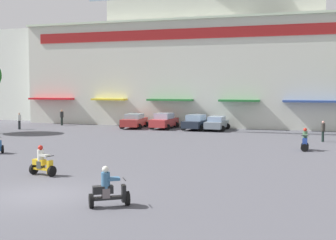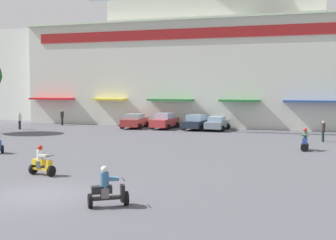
# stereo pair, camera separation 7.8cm
# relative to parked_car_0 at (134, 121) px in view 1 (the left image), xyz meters

# --- Properties ---
(ground_plane) EXTENTS (128.00, 128.00, 0.00)m
(ground_plane) POSITION_rel_parked_car_0_xyz_m (6.96, -14.49, -0.76)
(ground_plane) COLOR #4F4F56
(colonial_building) EXTENTS (42.79, 19.50, 20.88)m
(colonial_building) POSITION_rel_parked_car_0_xyz_m (6.96, 9.58, 8.03)
(colonial_building) COLOR silver
(colonial_building) RESTS_ON ground
(flank_building_left) EXTENTS (13.60, 8.15, 11.64)m
(flank_building_left) POSITION_rel_parked_car_0_xyz_m (-20.97, 9.14, 5.06)
(flank_building_left) COLOR white
(flank_building_left) RESTS_ON ground
(parked_car_0) EXTENTS (2.67, 4.53, 1.50)m
(parked_car_0) POSITION_rel_parked_car_0_xyz_m (0.00, 0.00, 0.00)
(parked_car_0) COLOR #AF312E
(parked_car_0) RESTS_ON ground
(parked_car_1) EXTENTS (2.50, 4.22, 1.61)m
(parked_car_1) POSITION_rel_parked_car_0_xyz_m (3.19, 0.28, 0.04)
(parked_car_1) COLOR #B33232
(parked_car_1) RESTS_ON ground
(parked_car_2) EXTENTS (2.59, 4.08, 1.53)m
(parked_car_2) POSITION_rel_parked_car_0_xyz_m (6.59, 0.18, -0.00)
(parked_car_2) COLOR #1D2532
(parked_car_2) RESTS_ON ground
(parked_car_3) EXTENTS (2.30, 4.16, 1.38)m
(parked_car_3) POSITION_rel_parked_car_0_xyz_m (8.67, 0.32, -0.05)
(parked_car_3) COLOR gray
(parked_car_3) RESTS_ON ground
(scooter_rider_0) EXTENTS (1.50, 1.25, 1.51)m
(scooter_rider_0) POSITION_rel_parked_car_0_xyz_m (10.33, -28.21, -0.16)
(scooter_rider_0) COLOR black
(scooter_rider_0) RESTS_ON ground
(scooter_rider_1) EXTENTS (0.53, 1.33, 1.54)m
(scooter_rider_1) POSITION_rel_parked_car_0_xyz_m (17.11, -11.40, -0.12)
(scooter_rider_1) COLOR black
(scooter_rider_1) RESTS_ON ground
(scooter_rider_4) EXTENTS (1.40, 0.75, 1.49)m
(scooter_rider_4) POSITION_rel_parked_car_0_xyz_m (4.79, -24.05, -0.16)
(scooter_rider_4) COLOR black
(scooter_rider_4) RESTS_ON ground
(pedestrian_0) EXTENTS (0.47, 0.47, 1.70)m
(pedestrian_0) POSITION_rel_parked_car_0_xyz_m (-10.62, -4.82, 0.19)
(pedestrian_0) COLOR #212528
(pedestrian_0) RESTS_ON ground
(pedestrian_1) EXTENTS (0.54, 0.54, 1.75)m
(pedestrian_1) POSITION_rel_parked_car_0_xyz_m (-8.90, 0.45, 0.23)
(pedestrian_1) COLOR black
(pedestrian_1) RESTS_ON ground
(pedestrian_2) EXTENTS (0.37, 0.37, 1.65)m
(pedestrian_2) POSITION_rel_parked_car_0_xyz_m (18.45, -6.10, 0.18)
(pedestrian_2) COLOR black
(pedestrian_2) RESTS_ON ground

